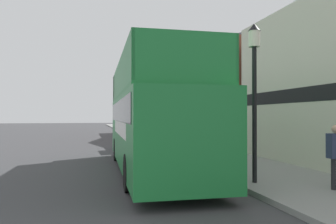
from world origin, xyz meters
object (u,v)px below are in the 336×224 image
object	(u,v)px
lamp_post_second	(169,96)
lamp_post_nearest	(254,72)
parked_car_ahead_of_bus	(138,139)
tour_bus	(152,123)
pedestrian_third	(336,151)

from	to	relation	value
lamp_post_second	lamp_post_nearest	bearing A→B (deg)	-89.37
parked_car_ahead_of_bus	lamp_post_second	world-z (taller)	lamp_post_second
tour_bus	parked_car_ahead_of_bus	size ratio (longest dim) A/B	2.23
pedestrian_third	lamp_post_nearest	size ratio (longest dim) A/B	0.37
parked_car_ahead_of_bus	tour_bus	bearing A→B (deg)	-97.22
tour_bus	parked_car_ahead_of_bus	bearing A→B (deg)	87.58
tour_bus	lamp_post_second	world-z (taller)	lamp_post_second
parked_car_ahead_of_bus	pedestrian_third	world-z (taller)	pedestrian_third
pedestrian_third	lamp_post_second	world-z (taller)	lamp_post_second
tour_bus	lamp_post_second	xyz separation A→B (m)	(2.18, 6.25, 1.39)
tour_bus	lamp_post_second	distance (m)	6.76
tour_bus	pedestrian_third	size ratio (longest dim) A/B	6.32
parked_car_ahead_of_bus	pedestrian_third	size ratio (longest dim) A/B	2.83
pedestrian_third	lamp_post_second	distance (m)	11.27
parked_car_ahead_of_bus	pedestrian_third	bearing A→B (deg)	-77.43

